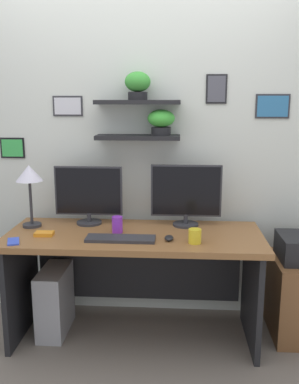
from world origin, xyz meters
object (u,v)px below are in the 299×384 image
computer_mouse (169,238)px  water_cup (117,225)px  desk_lamp (29,178)px  cell_phone (13,241)px  monitor_left (89,194)px  scissors_tray (44,234)px  desk (135,260)px  keyboard (121,239)px  coffee_mug (195,236)px  monitor_right (186,194)px  computer_tower_left (55,301)px

computer_mouse → water_cup: bearing=158.3°
desk_lamp → cell_phone: (-0.00, -0.34, -0.34)m
monitor_left → desk_lamp: size_ratio=1.11×
water_cup → scissors_tray: bearing=-168.5°
desk → keyboard: keyboard is taller
coffee_mug → desk_lamp: bearing=165.9°
monitor_right → scissors_tray: monitor_right is taller
cell_phone → scissors_tray: (0.15, 0.15, 0.01)m
coffee_mug → scissors_tray: size_ratio=0.75×
monitor_right → cell_phone: bearing=-157.6°
coffee_mug → scissors_tray: 0.98m
monitor_right → computer_mouse: monitor_right is taller
keyboard → scissors_tray: 0.52m
keyboard → cell_phone: keyboard is taller
desk → computer_mouse: bearing=-37.7°
desk_lamp → water_cup: desk_lamp is taller
computer_mouse → water_cup: size_ratio=0.82×
keyboard → desk_lamp: bearing=158.6°
monitor_left → monitor_right: 0.69m
monitor_left → desk_lamp: desk_lamp is taller
desk → scissors_tray: 0.64m
computer_tower_left → keyboard: bearing=-19.2°
monitor_left → desk: bearing=-25.0°
desk_lamp → keyboard: bearing=-21.4°
cell_phone → water_cup: 0.67m
desk_lamp → water_cup: bearing=-9.4°
cell_phone → desk_lamp: bearing=68.9°
monitor_left → water_cup: 0.35m
cell_phone → scissors_tray: bearing=23.3°
coffee_mug → water_cup: water_cup is taller
coffee_mug → monitor_left: bearing=152.5°
cell_phone → scissors_tray: scissors_tray is taller
desk → desk_lamp: size_ratio=3.91×
monitor_left → cell_phone: 0.63m
keyboard → scissors_tray: size_ratio=3.67×
computer_tower_left → desk_lamp: bearing=152.1°
desk → cell_phone: cell_phone is taller
desk_lamp → computer_tower_left: (0.16, -0.09, -0.86)m
desk → monitor_left: size_ratio=3.54×
cell_phone → computer_tower_left: (0.17, 0.26, -0.52)m
monitor_left → water_cup: bearing=-41.4°
cell_phone → scissors_tray: 0.21m
desk → monitor_right: size_ratio=3.46×
keyboard → scissors_tray: scissors_tray is taller
monitor_right → cell_phone: 1.19m
computer_mouse → coffee_mug: bearing=-15.1°
monitor_right → desk_lamp: 1.09m
desk_lamp → scissors_tray: 0.41m
monitor_left → water_cup: size_ratio=4.38×
coffee_mug → water_cup: bearing=160.3°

